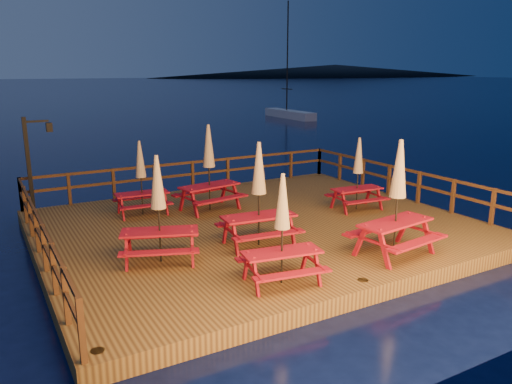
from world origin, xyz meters
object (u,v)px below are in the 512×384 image
(lamp_post, at_px, (33,156))
(picnic_table_2, at_px, (259,193))
(sailboat, at_px, (289,114))
(picnic_table_1, at_px, (159,208))
(picnic_table_0, at_px, (358,173))

(lamp_post, distance_m, picnic_table_2, 7.65)
(sailboat, relative_size, picnic_table_1, 4.46)
(lamp_post, height_order, picnic_table_2, lamp_post)
(picnic_table_0, bearing_deg, sailboat, 65.45)
(picnic_table_0, xyz_separation_m, picnic_table_1, (-7.00, -1.21, 0.11))
(lamp_post, xyz_separation_m, picnic_table_0, (8.96, -4.77, -0.59))
(picnic_table_0, distance_m, picnic_table_1, 7.10)
(lamp_post, height_order, sailboat, sailboat)
(sailboat, xyz_separation_m, picnic_table_1, (-24.21, -31.28, 1.34))
(lamp_post, bearing_deg, picnic_table_1, -71.79)
(sailboat, height_order, picnic_table_1, sailboat)
(lamp_post, relative_size, sailboat, 0.26)
(picnic_table_1, bearing_deg, picnic_table_0, 31.20)
(lamp_post, bearing_deg, picnic_table_2, -53.62)
(sailboat, bearing_deg, picnic_table_2, -123.09)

